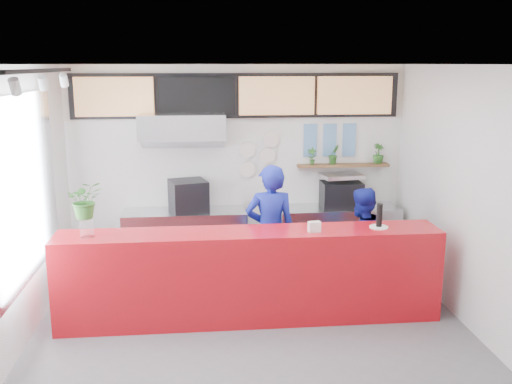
% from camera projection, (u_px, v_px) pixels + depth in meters
% --- Properties ---
extents(floor, '(5.00, 5.00, 0.00)m').
position_uv_depth(floor, '(253.00, 334.00, 6.49)').
color(floor, slate).
rests_on(floor, ground).
extents(ceiling, '(5.00, 5.00, 0.00)m').
position_uv_depth(ceiling, '(253.00, 64.00, 5.83)').
color(ceiling, silver).
extents(wall_back, '(5.00, 0.00, 5.00)m').
position_uv_depth(wall_back, '(238.00, 166.00, 8.59)').
color(wall_back, white).
rests_on(wall_back, ground).
extents(wall_left, '(0.00, 5.00, 5.00)m').
position_uv_depth(wall_left, '(14.00, 212.00, 5.92)').
color(wall_left, white).
rests_on(wall_left, ground).
extents(wall_right, '(0.00, 5.00, 5.00)m').
position_uv_depth(wall_right, '(474.00, 201.00, 6.40)').
color(wall_right, white).
rests_on(wall_right, ground).
extents(service_counter, '(4.50, 0.60, 1.10)m').
position_uv_depth(service_counter, '(250.00, 276.00, 6.76)').
color(service_counter, '#B40C15').
rests_on(service_counter, ground).
extents(cream_band, '(5.00, 0.02, 0.80)m').
position_uv_depth(cream_band, '(237.00, 92.00, 8.33)').
color(cream_band, beige).
rests_on(cream_band, wall_back).
extents(prep_bench, '(1.80, 0.60, 0.90)m').
position_uv_depth(prep_bench, '(186.00, 240.00, 8.45)').
color(prep_bench, '#B2B5BA').
rests_on(prep_bench, ground).
extents(panini_oven, '(0.62, 0.62, 0.45)m').
position_uv_depth(panini_oven, '(188.00, 196.00, 8.30)').
color(panini_oven, black).
rests_on(panini_oven, prep_bench).
extents(extraction_hood, '(1.20, 0.70, 0.35)m').
position_uv_depth(extraction_hood, '(182.00, 126.00, 8.03)').
color(extraction_hood, '#B2B5BA').
rests_on(extraction_hood, ceiling).
extents(hood_lip, '(1.20, 0.69, 0.31)m').
position_uv_depth(hood_lip, '(183.00, 140.00, 8.07)').
color(hood_lip, '#B2B5BA').
rests_on(hood_lip, ceiling).
extents(right_bench, '(1.80, 0.60, 0.90)m').
position_uv_depth(right_bench, '(338.00, 236.00, 8.67)').
color(right_bench, '#B2B5BA').
rests_on(right_bench, ground).
extents(espresso_machine, '(0.60, 0.43, 0.38)m').
position_uv_depth(espresso_machine, '(341.00, 195.00, 8.53)').
color(espresso_machine, black).
rests_on(espresso_machine, right_bench).
extents(espresso_tray, '(0.65, 0.50, 0.06)m').
position_uv_depth(espresso_tray, '(342.00, 176.00, 8.47)').
color(espresso_tray, '#B4B7BC').
rests_on(espresso_tray, espresso_machine).
extents(herb_shelf, '(1.40, 0.18, 0.04)m').
position_uv_depth(herb_shelf, '(343.00, 165.00, 8.64)').
color(herb_shelf, brown).
rests_on(herb_shelf, wall_back).
extents(menu_board_far_left, '(1.10, 0.10, 0.55)m').
position_uv_depth(menu_board_far_left, '(114.00, 97.00, 8.07)').
color(menu_board_far_left, tan).
rests_on(menu_board_far_left, wall_back).
extents(menu_board_mid_left, '(1.10, 0.10, 0.55)m').
position_uv_depth(menu_board_mid_left, '(197.00, 96.00, 8.18)').
color(menu_board_mid_left, black).
rests_on(menu_board_mid_left, wall_back).
extents(menu_board_mid_right, '(1.10, 0.10, 0.55)m').
position_uv_depth(menu_board_mid_right, '(277.00, 96.00, 8.29)').
color(menu_board_mid_right, tan).
rests_on(menu_board_mid_right, wall_back).
extents(menu_board_far_right, '(1.10, 0.10, 0.55)m').
position_uv_depth(menu_board_far_right, '(354.00, 95.00, 8.41)').
color(menu_board_far_right, tan).
rests_on(menu_board_far_right, wall_back).
extents(soffit, '(4.80, 0.04, 0.65)m').
position_uv_depth(soffit, '(237.00, 96.00, 8.32)').
color(soffit, black).
rests_on(soffit, wall_back).
extents(window_pane, '(0.04, 2.20, 1.90)m').
position_uv_depth(window_pane, '(24.00, 187.00, 6.17)').
color(window_pane, silver).
rests_on(window_pane, wall_left).
extents(window_frame, '(0.03, 2.30, 2.00)m').
position_uv_depth(window_frame, '(26.00, 187.00, 6.17)').
color(window_frame, '#B2B5BA').
rests_on(window_frame, wall_left).
extents(track_rail, '(0.05, 2.40, 0.04)m').
position_uv_depth(track_rail, '(42.00, 71.00, 5.64)').
color(track_rail, black).
rests_on(track_rail, ceiling).
extents(dec_plate_a, '(0.24, 0.03, 0.24)m').
position_uv_depth(dec_plate_a, '(248.00, 150.00, 8.52)').
color(dec_plate_a, silver).
rests_on(dec_plate_a, wall_back).
extents(dec_plate_b, '(0.24, 0.03, 0.24)m').
position_uv_depth(dec_plate_b, '(267.00, 156.00, 8.57)').
color(dec_plate_b, silver).
rests_on(dec_plate_b, wall_back).
extents(dec_plate_c, '(0.24, 0.03, 0.24)m').
position_uv_depth(dec_plate_c, '(248.00, 169.00, 8.58)').
color(dec_plate_c, silver).
rests_on(dec_plate_c, wall_back).
extents(dec_plate_d, '(0.24, 0.03, 0.24)m').
position_uv_depth(dec_plate_d, '(271.00, 139.00, 8.52)').
color(dec_plate_d, silver).
rests_on(dec_plate_d, wall_back).
extents(photo_frame_a, '(0.20, 0.02, 0.25)m').
position_uv_depth(photo_frame_a, '(310.00, 132.00, 8.56)').
color(photo_frame_a, '#598CBF').
rests_on(photo_frame_a, wall_back).
extents(photo_frame_b, '(0.20, 0.02, 0.25)m').
position_uv_depth(photo_frame_b, '(330.00, 132.00, 8.59)').
color(photo_frame_b, '#598CBF').
rests_on(photo_frame_b, wall_back).
extents(photo_frame_c, '(0.20, 0.02, 0.25)m').
position_uv_depth(photo_frame_c, '(349.00, 132.00, 8.62)').
color(photo_frame_c, '#598CBF').
rests_on(photo_frame_c, wall_back).
extents(photo_frame_d, '(0.20, 0.02, 0.25)m').
position_uv_depth(photo_frame_d, '(310.00, 149.00, 8.62)').
color(photo_frame_d, '#598CBF').
rests_on(photo_frame_d, wall_back).
extents(photo_frame_e, '(0.20, 0.02, 0.25)m').
position_uv_depth(photo_frame_e, '(329.00, 148.00, 8.65)').
color(photo_frame_e, '#598CBF').
rests_on(photo_frame_e, wall_back).
extents(photo_frame_f, '(0.20, 0.02, 0.25)m').
position_uv_depth(photo_frame_f, '(349.00, 148.00, 8.68)').
color(photo_frame_f, '#598CBF').
rests_on(photo_frame_f, wall_back).
extents(staff_center, '(0.66, 0.44, 1.77)m').
position_uv_depth(staff_center, '(270.00, 232.00, 7.34)').
color(staff_center, navy).
rests_on(staff_center, ground).
extents(staff_right, '(0.90, 0.85, 1.46)m').
position_uv_depth(staff_right, '(360.00, 243.00, 7.40)').
color(staff_right, navy).
rests_on(staff_right, ground).
extents(herb_a, '(0.15, 0.12, 0.26)m').
position_uv_depth(herb_a, '(312.00, 156.00, 8.56)').
color(herb_a, '#2E6724').
rests_on(herb_a, herb_shelf).
extents(herb_b, '(0.20, 0.18, 0.30)m').
position_uv_depth(herb_b, '(334.00, 155.00, 8.59)').
color(herb_b, '#2E6724').
rests_on(herb_b, herb_shelf).
extents(herb_d, '(0.21, 0.20, 0.30)m').
position_uv_depth(herb_d, '(378.00, 154.00, 8.66)').
color(herb_d, '#2E6724').
rests_on(herb_d, herb_shelf).
extents(glass_vase, '(0.16, 0.16, 0.19)m').
position_uv_depth(glass_vase, '(87.00, 229.00, 6.40)').
color(glass_vase, silver).
rests_on(glass_vase, service_counter).
extents(basil_vase, '(0.47, 0.44, 0.42)m').
position_uv_depth(basil_vase, '(85.00, 200.00, 6.32)').
color(basil_vase, '#2E6724').
rests_on(basil_vase, glass_vase).
extents(napkin_holder, '(0.15, 0.11, 0.12)m').
position_uv_depth(napkin_holder, '(314.00, 227.00, 6.60)').
color(napkin_holder, white).
rests_on(napkin_holder, service_counter).
extents(white_plate, '(0.26, 0.26, 0.02)m').
position_uv_depth(white_plate, '(379.00, 227.00, 6.78)').
color(white_plate, white).
rests_on(white_plate, service_counter).
extents(pepper_mill, '(0.07, 0.07, 0.28)m').
position_uv_depth(pepper_mill, '(379.00, 215.00, 6.74)').
color(pepper_mill, black).
rests_on(pepper_mill, white_plate).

